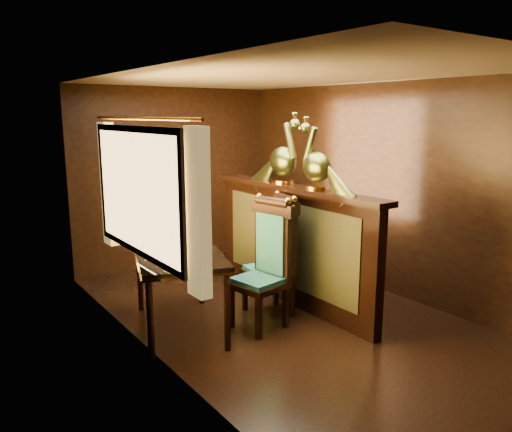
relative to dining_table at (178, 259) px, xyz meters
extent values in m
plane|color=black|center=(1.05, -0.39, -0.73)|extent=(5.00, 5.00, 0.00)
cube|color=black|center=(1.05, 2.11, 0.52)|extent=(3.00, 0.04, 2.50)
cube|color=black|center=(-0.45, -0.39, 0.52)|extent=(0.04, 5.00, 2.50)
cube|color=black|center=(2.55, -0.39, 0.52)|extent=(0.04, 5.00, 2.50)
cube|color=beige|center=(1.05, -0.39, 1.77)|extent=(3.00, 5.00, 0.04)
cube|color=#FFC672|center=(-0.44, -0.09, 0.72)|extent=(0.01, 1.70, 1.05)
cube|color=gold|center=(-0.35, -1.06, 0.67)|extent=(0.10, 0.22, 1.30)
cube|color=gold|center=(-0.35, 0.88, 0.67)|extent=(0.10, 0.22, 1.30)
cylinder|color=gold|center=(-0.37, -0.09, 1.36)|extent=(0.03, 2.20, 0.03)
cube|color=black|center=(1.38, -0.09, -0.08)|extent=(0.12, 2.60, 1.30)
cube|color=#363118|center=(1.31, -0.09, -0.03)|extent=(0.02, 2.20, 0.95)
cube|color=black|center=(1.38, -0.09, 0.60)|extent=(0.26, 2.70, 0.06)
cube|color=black|center=(0.00, 0.00, 0.05)|extent=(1.19, 1.53, 0.04)
cube|color=gold|center=(0.00, 0.00, 0.02)|extent=(1.22, 1.56, 0.02)
cylinder|color=black|center=(-0.52, -0.48, -0.36)|extent=(0.06, 0.06, 0.75)
cylinder|color=black|center=(0.13, -0.69, -0.36)|extent=(0.06, 0.06, 0.75)
cylinder|color=black|center=(-0.13, 0.68, -0.36)|extent=(0.06, 0.06, 0.75)
cylinder|color=black|center=(0.52, 0.47, -0.36)|extent=(0.06, 0.06, 0.75)
cylinder|color=#C37B24|center=(-0.04, -0.36, 0.08)|extent=(0.30, 0.30, 0.01)
cone|color=silver|center=(-0.04, -0.36, 0.13)|extent=(0.11, 0.11, 0.10)
cylinder|color=#C37B24|center=(0.15, 0.31, 0.08)|extent=(0.30, 0.30, 0.01)
cone|color=silver|center=(0.15, 0.31, 0.13)|extent=(0.11, 0.11, 0.10)
cylinder|color=silver|center=(-0.31, 0.08, 0.10)|extent=(0.03, 0.03, 0.06)
cylinder|color=silver|center=(-0.28, 0.13, 0.10)|extent=(0.03, 0.03, 0.06)
cube|color=black|center=(0.66, -0.45, -0.28)|extent=(0.54, 0.54, 0.06)
cube|color=#14585C|center=(0.66, -0.45, -0.23)|extent=(0.49, 0.49, 0.05)
cube|color=#14585C|center=(0.86, -0.42, 0.11)|extent=(0.10, 0.37, 0.60)
cube|color=black|center=(0.50, -0.67, -0.52)|extent=(0.05, 0.05, 0.42)
cube|color=black|center=(0.88, -0.61, -0.52)|extent=(0.05, 0.05, 0.42)
cube|color=black|center=(0.44, -0.29, -0.52)|extent=(0.05, 0.05, 0.42)
cube|color=black|center=(0.82, -0.23, -0.52)|extent=(0.05, 0.05, 0.42)
sphere|color=gold|center=(0.89, -0.61, 0.57)|extent=(0.07, 0.07, 0.07)
sphere|color=gold|center=(0.83, -0.22, 0.57)|extent=(0.07, 0.07, 0.07)
cube|color=black|center=(0.96, -0.21, -0.29)|extent=(0.54, 0.54, 0.06)
cube|color=#14585C|center=(0.96, -0.21, -0.24)|extent=(0.49, 0.49, 0.05)
cube|color=#14585C|center=(1.16, -0.25, 0.10)|extent=(0.10, 0.36, 0.59)
cube|color=black|center=(0.73, -0.37, -0.53)|extent=(0.05, 0.05, 0.41)
cube|color=black|center=(1.11, -0.44, -0.53)|extent=(0.05, 0.05, 0.41)
cube|color=black|center=(0.81, 0.01, -0.53)|extent=(0.05, 0.05, 0.41)
cube|color=black|center=(1.18, -0.06, -0.53)|extent=(0.05, 0.05, 0.41)
sphere|color=gold|center=(1.12, -0.44, 0.55)|extent=(0.07, 0.07, 0.07)
sphere|color=gold|center=(1.19, -0.06, 0.55)|extent=(0.07, 0.07, 0.07)
camera|label=1|loc=(-2.13, -4.30, 1.40)|focal=35.00mm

